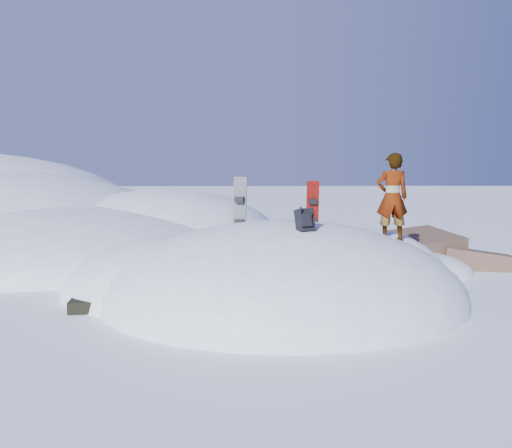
{
  "coord_description": "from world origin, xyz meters",
  "views": [
    {
      "loc": [
        -0.7,
        -9.46,
        2.52
      ],
      "look_at": [
        -0.49,
        0.3,
        1.42
      ],
      "focal_mm": 35.0,
      "sensor_mm": 36.0,
      "label": 1
    }
  ],
  "objects_px": {
    "snowboard_dark": "(240,214)",
    "person": "(392,197)",
    "snowboard_red": "(312,214)",
    "backpack": "(305,220)"
  },
  "relations": [
    {
      "from": "snowboard_dark",
      "to": "person",
      "type": "xyz_separation_m",
      "value": [
        2.95,
        -0.38,
        0.35
      ]
    },
    {
      "from": "person",
      "to": "snowboard_red",
      "type": "bearing_deg",
      "value": -5.7
    },
    {
      "from": "snowboard_dark",
      "to": "person",
      "type": "distance_m",
      "value": 2.99
    },
    {
      "from": "snowboard_dark",
      "to": "backpack",
      "type": "bearing_deg",
      "value": -26.36
    },
    {
      "from": "snowboard_dark",
      "to": "backpack",
      "type": "xyz_separation_m",
      "value": [
        1.16,
        -1.28,
        -0.0
      ]
    },
    {
      "from": "backpack",
      "to": "person",
      "type": "height_order",
      "value": "person"
    },
    {
      "from": "snowboard_red",
      "to": "person",
      "type": "xyz_separation_m",
      "value": [
        1.51,
        -0.18,
        0.34
      ]
    },
    {
      "from": "person",
      "to": "backpack",
      "type": "bearing_deg",
      "value": 27.55
    },
    {
      "from": "snowboard_red",
      "to": "backpack",
      "type": "xyz_separation_m",
      "value": [
        -0.28,
        -1.07,
        -0.01
      ]
    },
    {
      "from": "snowboard_red",
      "to": "person",
      "type": "relative_size",
      "value": 0.78
    }
  ]
}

